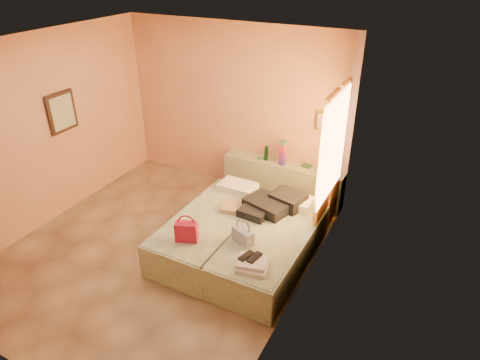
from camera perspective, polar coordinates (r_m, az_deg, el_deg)
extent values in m
plane|color=tan|center=(6.27, -10.37, -9.02)|extent=(4.50, 4.50, 0.00)
cube|color=tan|center=(7.27, -0.70, 9.54)|extent=(4.00, 0.02, 2.80)
cube|color=tan|center=(6.89, -24.96, 5.69)|extent=(0.02, 4.50, 2.80)
cube|color=tan|center=(4.67, 8.22, -2.34)|extent=(0.02, 4.50, 2.80)
cube|color=silver|center=(5.09, -13.20, 16.84)|extent=(4.00, 4.50, 0.02)
cube|color=#FBD09C|center=(5.70, 12.38, 4.37)|extent=(0.02, 1.10, 1.40)
cube|color=orange|center=(5.73, 11.22, 0.72)|extent=(0.05, 0.55, 2.20)
cube|color=orange|center=(6.25, 12.85, 3.01)|extent=(0.05, 0.45, 2.20)
cube|color=#301C15|center=(7.03, -22.69, 8.36)|extent=(0.04, 0.50, 0.60)
cube|color=gold|center=(6.69, 11.12, 7.72)|extent=(0.25, 0.04, 0.30)
cube|color=#97A587|center=(7.22, 5.66, -0.12)|extent=(2.05, 0.30, 0.65)
cube|color=beige|center=(6.10, -3.76, -6.82)|extent=(0.92, 2.01, 0.50)
cube|color=beige|center=(5.77, 4.07, -9.18)|extent=(0.92, 2.01, 0.50)
cylinder|color=#143722|center=(7.11, 3.53, 3.55)|extent=(0.08, 0.08, 0.24)
cube|color=#B3163D|center=(6.95, 5.72, 3.63)|extent=(0.11, 0.11, 0.41)
cylinder|color=#437C5D|center=(7.18, 2.75, 2.89)|extent=(0.14, 0.14, 0.03)
cube|color=#294D2F|center=(7.02, 8.88, 1.90)|extent=(0.17, 0.13, 0.03)
cube|color=white|center=(6.79, 11.19, 1.76)|extent=(0.19, 0.19, 0.24)
cube|color=#B3163D|center=(5.47, -7.12, -6.77)|extent=(0.32, 0.25, 0.26)
cube|color=tan|center=(6.07, -0.61, -3.68)|extent=(0.44, 0.38, 0.06)
cube|color=black|center=(6.03, 4.23, -3.28)|extent=(0.79, 0.79, 0.20)
cube|color=#3C4F90|center=(5.40, 0.40, -7.47)|extent=(0.32, 0.23, 0.19)
cube|color=white|center=(5.03, 1.73, -11.27)|extent=(0.41, 0.37, 0.10)
cube|color=black|center=(5.05, 1.35, -10.23)|extent=(0.21, 0.25, 0.02)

